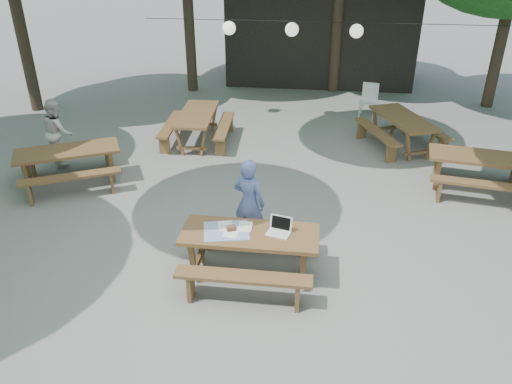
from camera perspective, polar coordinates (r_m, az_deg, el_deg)
The scene contains 13 objects.
ground at distance 8.40m, azimuth 2.23°, elevation -5.74°, with size 80.00×80.00×0.00m, color slate.
pavilion at distance 17.77m, azimuth 7.37°, elevation 17.18°, with size 6.00×3.00×2.80m, color black.
main_picnic_table at distance 7.45m, azimuth -0.70°, elevation -7.01°, with size 2.00×1.58×0.75m.
picnic_table_nw at distance 10.79m, azimuth -20.53°, elevation 2.78°, with size 2.41×2.27×0.75m.
picnic_table_ne at distance 10.78m, azimuth 24.20°, elevation 2.02°, with size 2.13×1.86×0.75m.
picnic_table_far_w at distance 12.25m, azimuth -6.70°, elevation 7.36°, with size 1.68×2.04×0.75m.
picnic_table_far_e at distance 12.39m, azimuth 16.30°, elevation 6.65°, with size 2.18×2.35×0.75m.
woman at distance 8.02m, azimuth -0.80°, elevation -1.20°, with size 0.55×0.36×1.51m, color #6775BB.
second_person at distance 11.73m, azimuth -21.72°, elevation 6.40°, with size 0.72×0.56×1.47m, color silver.
plastic_chair at distance 14.37m, azimuth 12.66°, elevation 9.44°, with size 0.53×0.53×0.90m.
laptop at distance 7.24m, azimuth 2.71°, elevation -4.21°, with size 0.38×0.33×0.24m.
tabletop_clutter at distance 7.30m, azimuth -3.23°, elevation -4.36°, with size 0.76×0.68×0.08m.
paper_lanterns at distance 13.19m, azimuth 4.19°, elevation 18.04°, with size 9.00×0.34×0.38m.
Camera 1 is at (0.58, -6.97, 4.66)m, focal length 35.00 mm.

